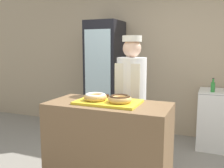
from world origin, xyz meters
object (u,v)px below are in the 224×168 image
at_px(donut_chocolate_glaze, 120,99).
at_px(bottle_green, 213,87).
at_px(brownie_back_right, 123,98).
at_px(donut_light_glaze, 95,97).
at_px(baker_person, 131,101).
at_px(beverage_fridge, 105,78).
at_px(serving_tray, 108,102).
at_px(brownie_back_left, 104,96).

relative_size(donut_chocolate_glaze, bottle_green, 1.14).
bearing_deg(bottle_green, brownie_back_right, -119.91).
height_order(donut_light_glaze, brownie_back_right, donut_light_glaze).
bearing_deg(baker_person, beverage_fridge, 126.46).
bearing_deg(serving_tray, donut_chocolate_glaze, -9.94).
relative_size(serving_tray, donut_chocolate_glaze, 2.69).
height_order(donut_chocolate_glaze, brownie_back_right, donut_chocolate_glaze).
relative_size(donut_light_glaze, baker_person, 0.14).
bearing_deg(bottle_green, serving_tray, -120.71).
bearing_deg(brownie_back_right, beverage_fridge, 119.45).
distance_m(donut_light_glaze, brownie_back_right, 0.28).
distance_m(serving_tray, brownie_back_right, 0.17).
bearing_deg(donut_chocolate_glaze, beverage_fridge, 117.93).
bearing_deg(brownie_back_right, brownie_back_left, 180.00).
relative_size(donut_light_glaze, brownie_back_left, 2.85).
distance_m(serving_tray, brownie_back_left, 0.17).
bearing_deg(bottle_green, donut_light_glaze, -123.65).
xyz_separation_m(donut_chocolate_glaze, bottle_green, (0.83, 1.64, -0.07)).
bearing_deg(donut_chocolate_glaze, donut_light_glaze, 180.00).
bearing_deg(beverage_fridge, donut_light_glaze, -69.04).
xyz_separation_m(donut_light_glaze, baker_person, (0.18, 0.62, -0.16)).
xyz_separation_m(donut_chocolate_glaze, brownie_back_right, (-0.03, 0.15, -0.02)).
bearing_deg(donut_light_glaze, brownie_back_left, 80.61).
height_order(brownie_back_left, brownie_back_right, same).
bearing_deg(serving_tray, brownie_back_right, 51.15).
xyz_separation_m(baker_person, beverage_fridge, (-0.87, 1.17, 0.10)).
bearing_deg(brownie_back_right, bottle_green, 60.09).
xyz_separation_m(brownie_back_right, bottle_green, (0.86, 1.49, -0.05)).
bearing_deg(brownie_back_left, beverage_fridge, 113.51).
bearing_deg(brownie_back_right, serving_tray, -128.85).
xyz_separation_m(serving_tray, donut_chocolate_glaze, (0.13, -0.02, 0.05)).
xyz_separation_m(donut_light_glaze, brownie_back_left, (0.03, 0.15, -0.02)).
xyz_separation_m(serving_tray, brownie_back_right, (0.11, 0.13, 0.03)).
height_order(brownie_back_right, baker_person, baker_person).
height_order(donut_chocolate_glaze, beverage_fridge, beverage_fridge).
relative_size(serving_tray, brownie_back_right, 7.67).
distance_m(brownie_back_right, baker_person, 0.48).
xyz_separation_m(beverage_fridge, bottle_green, (1.78, -0.15, -0.02)).
bearing_deg(serving_tray, donut_light_glaze, -170.06).
bearing_deg(baker_person, serving_tray, -94.79).
height_order(serving_tray, brownie_back_right, brownie_back_right).
distance_m(brownie_back_left, beverage_fridge, 1.78).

